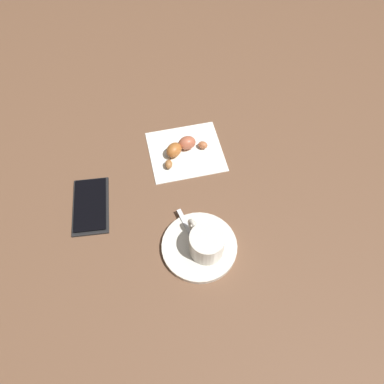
{
  "coord_description": "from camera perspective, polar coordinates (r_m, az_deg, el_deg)",
  "views": [
    {
      "loc": [
        -0.42,
        0.06,
        0.71
      ],
      "look_at": [
        0.02,
        -0.01,
        0.02
      ],
      "focal_mm": 36.34,
      "sensor_mm": 36.0,
      "label": 1
    }
  ],
  "objects": [
    {
      "name": "cell_phone",
      "position": [
        0.85,
        -14.65,
        -1.9
      ],
      "size": [
        0.14,
        0.08,
        0.01
      ],
      "color": "black",
      "rests_on": "ground"
    },
    {
      "name": "saucer",
      "position": [
        0.77,
        1.08,
        -8.03
      ],
      "size": [
        0.15,
        0.15,
        0.01
      ],
      "primitive_type": "cylinder",
      "color": "silver",
      "rests_on": "ground"
    },
    {
      "name": "teaspoon",
      "position": [
        0.77,
        0.47,
        -7.39
      ],
      "size": [
        0.12,
        0.04,
        0.01
      ],
      "color": "silver",
      "rests_on": "saucer"
    },
    {
      "name": "napkin",
      "position": [
        0.9,
        -0.92,
        5.98
      ],
      "size": [
        0.16,
        0.17,
        0.0
      ],
      "primitive_type": "cube",
      "rotation": [
        0.0,
        0.0,
        0.05
      ],
      "color": "white",
      "rests_on": "ground"
    },
    {
      "name": "espresso_cup",
      "position": [
        0.74,
        2.14,
        -7.48
      ],
      "size": [
        0.09,
        0.07,
        0.05
      ],
      "color": "silver",
      "rests_on": "saucer"
    },
    {
      "name": "ground_plane",
      "position": [
        0.83,
        -0.67,
        -1.71
      ],
      "size": [
        1.8,
        1.8,
        0.0
      ],
      "primitive_type": "plane",
      "color": "brown"
    },
    {
      "name": "sugar_packet",
      "position": [
        0.78,
        3.28,
        -6.26
      ],
      "size": [
        0.06,
        0.04,
        0.01
      ],
      "primitive_type": "cube",
      "rotation": [
        0.0,
        0.0,
        6.67
      ],
      "color": "white",
      "rests_on": "saucer"
    },
    {
      "name": "croissant",
      "position": [
        0.89,
        -1.57,
        6.54
      ],
      "size": [
        0.08,
        0.11,
        0.03
      ],
      "color": "#AE633D",
      "rests_on": "napkin"
    }
  ]
}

